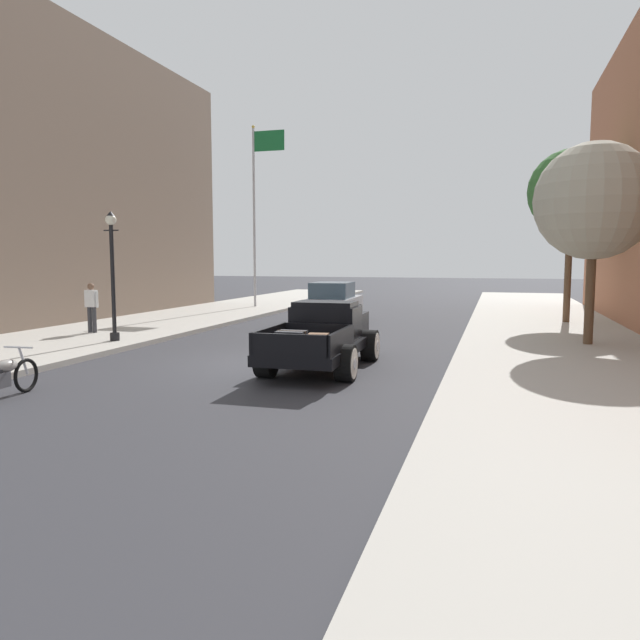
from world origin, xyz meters
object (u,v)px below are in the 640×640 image
(pedestrian_sidewalk_left, at_px, (92,305))
(street_tree_second, at_px, (571,192))
(street_lamp_near, at_px, (112,266))
(street_tree_nearest, at_px, (594,201))
(hotrod_truck_black, at_px, (325,336))
(flagpole, at_px, (258,196))
(car_background_silver, at_px, (333,304))

(pedestrian_sidewalk_left, distance_m, street_tree_second, 18.02)
(street_lamp_near, relative_size, street_tree_nearest, 0.67)
(hotrod_truck_black, bearing_deg, flagpole, 117.67)
(pedestrian_sidewalk_left, relative_size, street_tree_second, 0.25)
(car_background_silver, height_order, street_tree_nearest, street_tree_nearest)
(pedestrian_sidewalk_left, relative_size, flagpole, 0.18)
(flagpole, bearing_deg, street_tree_nearest, -34.99)
(car_background_silver, distance_m, pedestrian_sidewalk_left, 9.39)
(hotrod_truck_black, distance_m, flagpole, 17.64)
(pedestrian_sidewalk_left, height_order, street_tree_second, street_tree_second)
(street_tree_second, bearing_deg, flagpole, 165.60)
(hotrod_truck_black, relative_size, flagpole, 0.54)
(pedestrian_sidewalk_left, xyz_separation_m, street_tree_nearest, (15.48, 1.82, 3.13))
(hotrod_truck_black, relative_size, pedestrian_sidewalk_left, 3.01)
(car_background_silver, height_order, street_lamp_near, street_lamp_near)
(hotrod_truck_black, relative_size, street_tree_nearest, 0.87)
(hotrod_truck_black, bearing_deg, street_tree_nearest, 37.07)
(hotrod_truck_black, relative_size, street_tree_second, 0.75)
(hotrod_truck_black, bearing_deg, pedestrian_sidewalk_left, 160.93)
(flagpole, bearing_deg, car_background_silver, -43.52)
(car_background_silver, xyz_separation_m, flagpole, (-5.35, 5.08, 5.00))
(pedestrian_sidewalk_left, relative_size, street_lamp_near, 0.43)
(flagpole, xyz_separation_m, street_tree_nearest, (14.37, -10.06, -1.56))
(hotrod_truck_black, bearing_deg, street_tree_second, 59.78)
(street_tree_second, bearing_deg, street_lamp_near, -144.64)
(hotrod_truck_black, xyz_separation_m, flagpole, (-7.85, 14.98, 5.02))
(pedestrian_sidewalk_left, bearing_deg, street_lamp_near, -37.61)
(street_lamp_near, bearing_deg, car_background_silver, 61.25)
(hotrod_truck_black, xyz_separation_m, street_tree_second, (6.57, 11.28, 4.38))
(pedestrian_sidewalk_left, bearing_deg, car_background_silver, 46.42)
(car_background_silver, distance_m, street_tree_second, 10.16)
(flagpole, bearing_deg, street_tree_second, -14.40)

